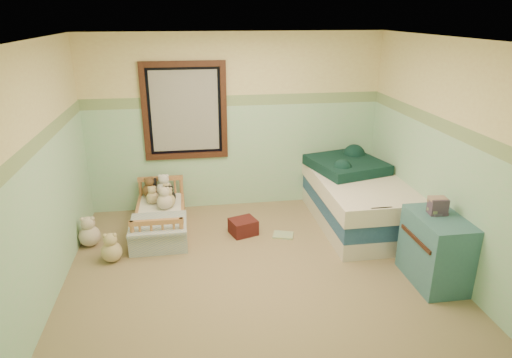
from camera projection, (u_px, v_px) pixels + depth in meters
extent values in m
cube|color=#816D51|center=(254.00, 266.00, 5.16)|extent=(4.20, 3.60, 0.02)
cube|color=silver|center=(254.00, 37.00, 4.27)|extent=(4.20, 3.60, 0.02)
cube|color=beige|center=(235.00, 123.00, 6.38)|extent=(4.20, 0.04, 2.50)
cube|color=beige|center=(294.00, 245.00, 3.05)|extent=(4.20, 0.04, 2.50)
cube|color=beige|center=(44.00, 173.00, 4.41)|extent=(0.04, 3.60, 2.50)
cube|color=beige|center=(439.00, 153.00, 5.02)|extent=(0.04, 3.60, 2.50)
cube|color=#ACD0B4|center=(236.00, 157.00, 6.54)|extent=(4.20, 0.01, 1.50)
cube|color=#36633A|center=(235.00, 101.00, 6.25)|extent=(4.20, 0.01, 0.15)
cube|color=black|center=(185.00, 111.00, 6.17)|extent=(1.16, 0.06, 1.36)
cube|color=#BBBBB5|center=(185.00, 111.00, 6.18)|extent=(0.92, 0.01, 1.12)
cube|color=#956133|center=(161.00, 225.00, 5.94)|extent=(0.63, 1.27, 0.16)
cube|color=white|center=(160.00, 216.00, 5.89)|extent=(0.58, 1.21, 0.12)
cube|color=#6F90BE|center=(158.00, 224.00, 5.50)|extent=(0.69, 0.63, 0.03)
sphere|color=brown|center=(150.00, 191.00, 6.27)|extent=(0.20, 0.20, 0.20)
sphere|color=white|center=(164.00, 189.00, 6.30)|extent=(0.23, 0.23, 0.23)
sphere|color=#CBB582|center=(153.00, 198.00, 6.08)|extent=(0.17, 0.17, 0.17)
sphere|color=black|center=(170.00, 197.00, 6.12)|extent=(0.17, 0.17, 0.17)
sphere|color=beige|center=(90.00, 236.00, 5.55)|extent=(0.26, 0.26, 0.26)
sphere|color=#CBB582|center=(112.00, 252.00, 5.21)|extent=(0.24, 0.24, 0.24)
cube|color=silver|center=(354.00, 213.00, 6.22)|extent=(1.05, 2.09, 0.22)
cube|color=navy|center=(355.00, 199.00, 6.14)|extent=(1.05, 2.09, 0.22)
cube|color=silver|center=(357.00, 184.00, 6.07)|extent=(1.09, 2.13, 0.22)
cube|color=black|center=(346.00, 165.00, 6.27)|extent=(1.09, 1.13, 0.14)
cube|color=#3B7578|center=(436.00, 250.00, 4.73)|extent=(0.48, 0.76, 0.76)
cube|color=brown|center=(438.00, 206.00, 4.64)|extent=(0.19, 0.16, 0.18)
cube|color=maroon|center=(243.00, 227.00, 5.86)|extent=(0.40, 0.37, 0.20)
cube|color=yellow|center=(283.00, 235.00, 5.83)|extent=(0.31, 0.27, 0.02)
sphere|color=#CBB582|center=(168.00, 201.00, 5.96)|extent=(0.19, 0.19, 0.19)
sphere|color=black|center=(153.00, 190.00, 6.32)|extent=(0.19, 0.19, 0.19)
sphere|color=#CBB582|center=(167.00, 194.00, 6.20)|extent=(0.17, 0.17, 0.17)
sphere|color=beige|center=(165.00, 202.00, 5.91)|extent=(0.21, 0.21, 0.21)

